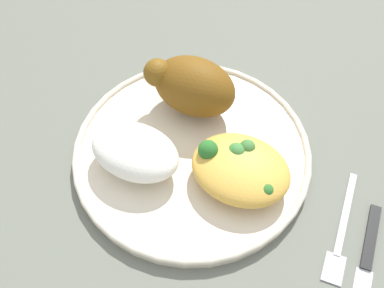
{
  "coord_description": "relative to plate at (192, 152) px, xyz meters",
  "views": [
    {
      "loc": [
        -0.14,
        0.29,
        0.49
      ],
      "look_at": [
        0.0,
        0.0,
        0.03
      ],
      "focal_mm": 44.31,
      "sensor_mm": 36.0,
      "label": 1
    }
  ],
  "objects": [
    {
      "name": "rice_pile",
      "position": [
        0.05,
        0.05,
        0.03
      ],
      "size": [
        0.11,
        0.07,
        0.05
      ],
      "primitive_type": "ellipsoid",
      "color": "white",
      "rests_on": "plate"
    },
    {
      "name": "plate",
      "position": [
        0.0,
        0.0,
        0.0
      ],
      "size": [
        0.29,
        0.29,
        0.02
      ],
      "color": "beige",
      "rests_on": "ground_plane"
    },
    {
      "name": "ground_plane",
      "position": [
        0.0,
        0.0,
        -0.01
      ],
      "size": [
        2.0,
        2.0,
        0.0
      ],
      "primitive_type": "plane",
      "color": "#62665A"
    },
    {
      "name": "mac_cheese_with_broccoli",
      "position": [
        -0.07,
        0.01,
        0.03
      ],
      "size": [
        0.12,
        0.09,
        0.04
      ],
      "color": "gold",
      "rests_on": "plate"
    },
    {
      "name": "fork",
      "position": [
        -0.2,
        0.02,
        -0.01
      ],
      "size": [
        0.03,
        0.14,
        0.01
      ],
      "color": "#B2B2B7",
      "rests_on": "ground_plane"
    },
    {
      "name": "roasted_chicken",
      "position": [
        0.03,
        -0.06,
        0.05
      ],
      "size": [
        0.12,
        0.07,
        0.07
      ],
      "color": "brown",
      "rests_on": "plate"
    },
    {
      "name": "knife",
      "position": [
        -0.23,
        0.05,
        -0.01
      ],
      "size": [
        0.03,
        0.19,
        0.01
      ],
      "color": "black",
      "rests_on": "ground_plane"
    }
  ]
}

